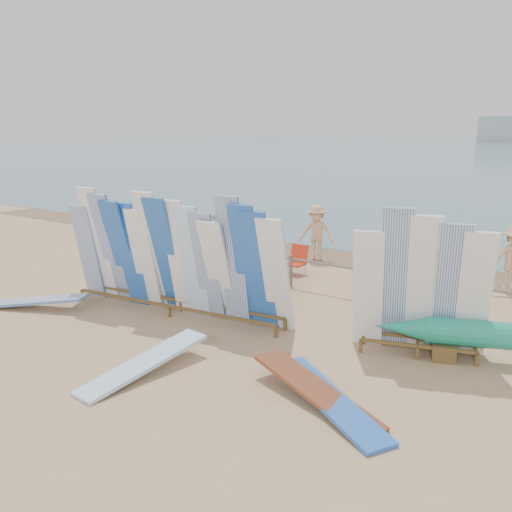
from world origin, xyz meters
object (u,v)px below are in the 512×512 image
Objects in this scene: flat_board_e at (35,308)px; flat_board_b at (145,374)px; beach_chair_left at (295,266)px; beach_chair_right at (376,284)px; flat_board_c at (315,401)px; beachgoer_extra_1 at (235,223)px; beachgoer_3 at (316,232)px; vendor_table at (407,320)px; beachgoer_7 at (389,254)px; beachgoer_1 at (192,234)px; beachgoer_11 at (222,221)px; side_surfboard_rack at (422,290)px; beachgoer_5 at (408,255)px; beachgoer_2 at (246,237)px; main_surfboard_rack at (173,260)px; beachgoer_0 at (166,226)px; stroller at (400,278)px; flat_board_d at (329,409)px.

flat_board_b is (4.98, -1.09, 0.00)m from flat_board_e.
beach_chair_right is (2.81, -0.46, -0.00)m from beach_chair_left.
flat_board_c is 12.28m from beachgoer_extra_1.
beachgoer_3 is at bearing 103.92° from beach_chair_left.
vendor_table is at bearing -30.85° from beach_chair_left.
beach_chair_right reaches higher than flat_board_e.
beachgoer_1 is at bearing 174.74° from beachgoer_7.
side_surfboard_rack is at bearing -6.39° from beachgoer_11.
beachgoer_extra_1 is 3.61m from beachgoer_3.
flat_board_b is at bearing -111.54° from beachgoer_7.
beachgoer_5 is (-1.25, 7.90, 0.79)m from flat_board_c.
beachgoer_2 is 4.73m from beachgoer_7.
main_surfboard_rack is at bearing -131.59° from beachgoer_7.
flat_board_e is 1.57× the size of beachgoer_0.
beachgoer_1 is (-7.50, -0.01, 0.42)m from stroller.
beach_chair_left is 0.56× the size of beachgoer_1.
main_surfboard_rack is 2.25× the size of flat_board_d.
main_surfboard_rack is 6.11× the size of stroller.
beachgoer_3 is (3.79, 2.06, 0.13)m from beachgoer_1.
flat_board_b is at bearing -87.37° from beachgoer_2.
flat_board_e is 9.75m from beachgoer_7.
flat_board_d is 1.00× the size of flat_board_c.
beach_chair_left reaches higher than beach_chair_right.
beachgoer_7 is (-0.65, 0.81, 0.43)m from stroller.
beachgoer_5 is (8.03, -1.49, -0.03)m from beachgoer_11.
main_surfboard_rack reaches higher than beachgoer_11.
beachgoer_0 is 8.53m from beachgoer_7.
flat_board_e is 8.79m from beachgoer_extra_1.
beach_chair_right is 0.50× the size of beachgoer_extra_1.
beachgoer_extra_1 is 2.78m from beachgoer_2.
main_surfboard_rack is 5.71m from side_surfboard_rack.
vendor_table is 8.99m from flat_board_e.
beachgoer_extra_1 is at bearing 155.85° from beachgoer_7.
main_surfboard_rack is 2.25× the size of flat_board_e.
side_surfboard_rack is at bearing -74.71° from beachgoer_7.
beachgoer_extra_1 is at bearing 109.53° from main_surfboard_rack.
side_surfboard_rack is 5.48m from beachgoer_5.
beach_chair_right is at bearing 83.48° from flat_board_b.
beachgoer_0 is (-5.46, -1.61, -0.09)m from beachgoer_3.
beachgoer_2 is (-7.13, 4.15, -0.46)m from side_surfboard_rack.
stroller is at bearing 8.93° from beachgoer_11.
beachgoer_7 is at bearing 127.68° from beachgoer_0.
flat_board_c is 13.23m from beachgoer_11.
vendor_table is 0.67× the size of beachgoer_11.
beachgoer_7 is at bearing 13.09° from beachgoer_11.
beach_chair_right is 0.50× the size of beachgoer_2.
beachgoer_11 is (-9.58, 9.48, 0.82)m from flat_board_d.
beachgoer_7 is at bearing 110.33° from vendor_table.
beachgoer_2 is at bearing 137.59° from beach_chair_right.
beachgoer_5 reaches higher than stroller.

